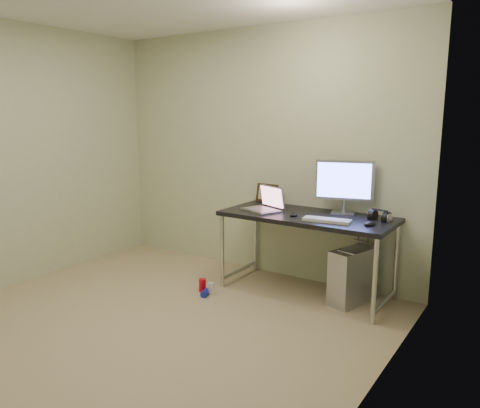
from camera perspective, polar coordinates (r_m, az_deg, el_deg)
name	(u,v)px	position (r m, az deg, el deg)	size (l,w,h in m)	color
floor	(140,330)	(3.84, -12.14, -14.76)	(3.50, 3.50, 0.00)	tan
wall_back	(259,153)	(4.85, 2.31, 6.24)	(3.50, 0.02, 2.50)	beige
wall_left	(0,157)	(4.91, -27.21, 5.09)	(0.02, 3.50, 2.50)	beige
wall_right	(369,192)	(2.53, 15.46, 1.43)	(0.02, 3.50, 2.50)	beige
desk	(307,223)	(4.30, 8.17, -2.33)	(1.56, 0.68, 0.75)	black
tower_computer	(353,276)	(4.28, 13.66, -8.50)	(0.33, 0.51, 0.52)	silver
cable_a	(359,251)	(4.48, 14.30, -5.58)	(0.01, 0.01, 0.70)	black
cable_b	(368,255)	(4.44, 15.30, -6.05)	(0.01, 0.01, 0.72)	black
can_red	(202,285)	(4.48, -4.60, -9.84)	(0.07, 0.07, 0.12)	red
can_white	(211,289)	(4.40, -3.52, -10.27)	(0.06, 0.06, 0.12)	silver
can_blue	(205,293)	(4.38, -4.27, -10.74)	(0.06, 0.06, 0.11)	#1523BB
laptop	(265,205)	(4.41, 3.10, -0.11)	(0.41, 0.38, 0.23)	#A4A4AB
monitor	(344,183)	(4.32, 12.61, 2.54)	(0.51, 0.20, 0.49)	#A4A4AB
keyboard	(327,220)	(4.03, 10.54, -1.94)	(0.40, 0.13, 0.02)	silver
mouse_right	(370,223)	(3.97, 15.54, -2.26)	(0.07, 0.12, 0.04)	black
mouse_left	(294,214)	(4.20, 6.56, -1.21)	(0.07, 0.11, 0.04)	black
headphones	(380,217)	(4.18, 16.65, -1.49)	(0.20, 0.12, 0.12)	black
picture_frame	(267,193)	(4.82, 3.29, 1.34)	(0.24, 0.03, 0.19)	black
webcam	(281,196)	(4.71, 5.05, 0.94)	(0.04, 0.04, 0.11)	silver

